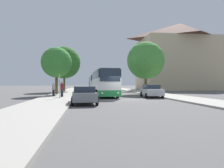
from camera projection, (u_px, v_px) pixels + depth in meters
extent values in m
plane|color=#565454|center=(123.00, 100.00, 22.74)|extent=(300.00, 300.00, 0.00)
cube|color=#A39E93|center=(54.00, 100.00, 21.88)|extent=(4.00, 120.00, 0.15)
cube|color=#A39E93|center=(186.00, 99.00, 23.59)|extent=(4.00, 120.00, 0.15)
cube|color=#C6B28E|center=(180.00, 65.00, 58.63)|extent=(21.10, 14.98, 13.39)
pyramid|color=#513328|center=(180.00, 32.00, 58.61)|extent=(21.10, 14.98, 4.49)
cube|color=#238942|center=(104.00, 92.00, 29.16)|extent=(2.82, 11.49, 0.70)
cube|color=silver|center=(104.00, 84.00, 29.16)|extent=(2.82, 11.49, 1.36)
cube|color=#232D3D|center=(104.00, 75.00, 29.16)|extent=(2.84, 11.26, 0.95)
cube|color=silver|center=(104.00, 71.00, 29.15)|extent=(2.76, 11.26, 0.12)
cube|color=#232D3D|center=(110.00, 75.00, 23.48)|extent=(2.23, 0.13, 1.45)
sphere|color=#F4EAC1|center=(102.00, 93.00, 23.34)|extent=(0.24, 0.24, 0.24)
sphere|color=#F4EAC1|center=(118.00, 93.00, 23.60)|extent=(0.24, 0.24, 0.24)
cylinder|color=black|center=(97.00, 94.00, 25.59)|extent=(0.33, 1.01, 1.00)
cylinder|color=black|center=(118.00, 94.00, 25.96)|extent=(0.33, 1.01, 1.00)
cylinder|color=black|center=(93.00, 92.00, 32.36)|extent=(0.33, 1.01, 1.00)
cylinder|color=black|center=(110.00, 92.00, 32.74)|extent=(0.33, 1.01, 1.00)
cube|color=#2D519E|center=(97.00, 89.00, 44.69)|extent=(2.49, 11.35, 0.70)
cube|color=silver|center=(97.00, 84.00, 44.68)|extent=(2.49, 11.35, 1.24)
cube|color=#232D3D|center=(97.00, 79.00, 44.68)|extent=(2.52, 11.13, 0.95)
cube|color=silver|center=(97.00, 76.00, 44.68)|extent=(2.44, 11.13, 0.12)
cube|color=#232D3D|center=(98.00, 79.00, 39.02)|extent=(2.17, 0.08, 1.45)
sphere|color=#F4EAC1|center=(93.00, 89.00, 38.91)|extent=(0.24, 0.24, 0.24)
sphere|color=#F4EAC1|center=(103.00, 89.00, 39.10)|extent=(0.24, 0.24, 0.24)
cylinder|color=black|center=(91.00, 90.00, 41.17)|extent=(0.31, 1.00, 1.00)
cylinder|color=black|center=(104.00, 90.00, 41.45)|extent=(0.31, 1.00, 1.00)
cylinder|color=black|center=(90.00, 89.00, 47.93)|extent=(0.31, 1.00, 1.00)
cylinder|color=black|center=(101.00, 89.00, 48.20)|extent=(0.31, 1.00, 1.00)
cube|color=silver|center=(95.00, 87.00, 58.50)|extent=(2.86, 10.80, 0.70)
cube|color=#285BA8|center=(95.00, 84.00, 58.50)|extent=(2.86, 10.80, 1.29)
cube|color=#232D3D|center=(95.00, 80.00, 58.50)|extent=(2.88, 10.58, 0.95)
cube|color=#285BA8|center=(95.00, 78.00, 58.49)|extent=(2.80, 10.58, 0.12)
cube|color=#232D3D|center=(96.00, 80.00, 53.17)|extent=(2.27, 0.13, 1.45)
sphere|color=#F4EAC1|center=(93.00, 88.00, 53.02)|extent=(0.24, 0.24, 0.24)
sphere|color=#F4EAC1|center=(100.00, 88.00, 53.29)|extent=(0.24, 0.24, 0.24)
cylinder|color=black|center=(91.00, 88.00, 55.13)|extent=(0.33, 1.01, 1.00)
cylinder|color=black|center=(100.00, 88.00, 55.52)|extent=(0.33, 1.01, 1.00)
cylinder|color=black|center=(89.00, 88.00, 61.49)|extent=(0.33, 1.01, 1.00)
cylinder|color=black|center=(98.00, 88.00, 61.87)|extent=(0.33, 1.01, 1.00)
cube|color=slate|center=(84.00, 96.00, 18.06)|extent=(2.08, 4.45, 0.69)
cube|color=#232D3D|center=(84.00, 89.00, 17.88)|extent=(1.76, 2.35, 0.47)
cylinder|color=black|center=(73.00, 99.00, 19.23)|extent=(0.23, 0.63, 0.62)
cylinder|color=black|center=(94.00, 99.00, 19.55)|extent=(0.23, 0.63, 0.62)
cylinder|color=black|center=(72.00, 102.00, 16.56)|extent=(0.23, 0.63, 0.62)
cylinder|color=black|center=(97.00, 102.00, 16.88)|extent=(0.23, 0.63, 0.62)
cube|color=#B7B7BC|center=(152.00, 92.00, 26.50)|extent=(2.14, 4.47, 0.74)
cube|color=#232D3D|center=(151.00, 87.00, 26.68)|extent=(1.80, 2.36, 0.51)
cylinder|color=black|center=(163.00, 96.00, 25.22)|extent=(0.23, 0.63, 0.62)
cylinder|color=black|center=(146.00, 96.00, 25.08)|extent=(0.23, 0.63, 0.62)
cylinder|color=black|center=(156.00, 94.00, 27.93)|extent=(0.23, 0.63, 0.62)
cylinder|color=black|center=(141.00, 94.00, 27.79)|extent=(0.23, 0.63, 0.62)
cylinder|color=gray|center=(60.00, 86.00, 23.01)|extent=(0.08, 0.08, 2.59)
cube|color=yellow|center=(60.00, 77.00, 23.00)|extent=(0.03, 0.45, 0.60)
cylinder|color=#23232D|center=(62.00, 93.00, 25.53)|extent=(0.30, 0.30, 0.84)
cylinder|color=maroon|center=(62.00, 87.00, 25.53)|extent=(0.36, 0.36, 0.70)
sphere|color=tan|center=(62.00, 83.00, 25.53)|extent=(0.23, 0.23, 0.23)
cylinder|color=#23232D|center=(53.00, 93.00, 27.55)|extent=(0.30, 0.30, 0.76)
cylinder|color=#B2A899|center=(53.00, 87.00, 27.55)|extent=(0.36, 0.36, 0.63)
sphere|color=tan|center=(53.00, 84.00, 27.55)|extent=(0.21, 0.21, 0.21)
cylinder|color=brown|center=(64.00, 83.00, 43.83)|extent=(0.40, 0.40, 3.35)
sphere|color=#286023|center=(64.00, 63.00, 43.82)|extent=(6.45, 6.45, 6.45)
cylinder|color=brown|center=(57.00, 84.00, 31.25)|extent=(0.40, 0.40, 2.95)
sphere|color=#387F33|center=(56.00, 62.00, 31.24)|extent=(4.37, 4.37, 4.37)
cylinder|color=#513D23|center=(146.00, 84.00, 35.55)|extent=(0.40, 0.40, 3.04)
sphere|color=#428938|center=(146.00, 60.00, 35.54)|extent=(6.09, 6.09, 6.09)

